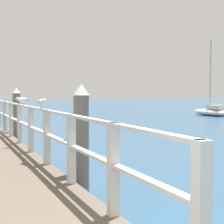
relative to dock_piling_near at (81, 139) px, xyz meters
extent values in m
cube|color=beige|center=(-0.38, -3.91, -0.07)|extent=(0.12, 0.12, 1.11)
cube|color=beige|center=(-0.38, -2.26, -0.07)|extent=(0.12, 0.12, 1.11)
cube|color=beige|center=(-0.38, -0.61, -0.07)|extent=(0.12, 0.12, 1.11)
cube|color=beige|center=(-0.38, 1.03, -0.07)|extent=(0.12, 0.12, 1.11)
cube|color=beige|center=(-0.38, 2.68, -0.07)|extent=(0.12, 0.12, 1.11)
cube|color=beige|center=(-0.38, 4.33, -0.07)|extent=(0.12, 0.12, 1.11)
cube|color=beige|center=(-0.38, 5.98, -0.07)|extent=(0.12, 0.12, 1.11)
cube|color=beige|center=(-0.38, 7.63, -0.07)|extent=(0.12, 0.12, 1.11)
cube|color=beige|center=(-0.38, 5.98, 0.46)|extent=(0.10, 19.78, 0.04)
cube|color=beige|center=(-0.38, 5.98, -0.02)|extent=(0.10, 19.78, 0.04)
cylinder|color=#6B6056|center=(0.00, 0.00, -0.11)|extent=(0.28, 0.28, 1.77)
cone|color=white|center=(0.00, 0.00, 0.88)|extent=(0.29, 0.29, 0.20)
cylinder|color=#6B6056|center=(0.00, 7.23, -0.11)|extent=(0.28, 0.28, 1.77)
cone|color=white|center=(0.00, 7.23, 0.88)|extent=(0.29, 0.29, 0.20)
ellipsoid|color=white|center=(-0.38, 1.46, 0.61)|extent=(0.15, 0.29, 0.15)
sphere|color=white|center=(-0.37, 1.29, 0.65)|extent=(0.09, 0.09, 0.09)
cone|color=gold|center=(-0.36, 1.22, 0.65)|extent=(0.03, 0.05, 0.02)
cone|color=#939399|center=(-0.39, 1.63, 0.62)|extent=(0.08, 0.08, 0.07)
ellipsoid|color=#939399|center=(-0.38, 1.46, 0.63)|extent=(0.19, 0.24, 0.04)
cylinder|color=tan|center=(-0.36, 1.47, 0.51)|extent=(0.01, 0.01, 0.05)
cylinder|color=tan|center=(-0.41, 1.47, 0.51)|extent=(0.01, 0.01, 0.05)
ellipsoid|color=white|center=(-0.38, 3.76, 0.61)|extent=(0.31, 0.26, 0.15)
sphere|color=white|center=(-0.53, 3.66, 0.65)|extent=(0.09, 0.09, 0.09)
cone|color=gold|center=(-0.58, 3.62, 0.65)|extent=(0.05, 0.05, 0.02)
cone|color=#939399|center=(-0.24, 3.85, 0.62)|extent=(0.11, 0.10, 0.07)
ellipsoid|color=#939399|center=(-0.38, 3.76, 0.63)|extent=(0.28, 0.27, 0.04)
cylinder|color=tan|center=(-0.36, 3.74, 0.51)|extent=(0.01, 0.01, 0.05)
cylinder|color=tan|center=(-0.39, 3.78, 0.51)|extent=(0.01, 0.01, 0.05)
ellipsoid|color=white|center=(15.78, 15.76, -0.74)|extent=(1.41, 4.14, 0.51)
cylinder|color=#B2B2B7|center=(15.79, 15.96, 2.13)|extent=(0.10, 0.10, 5.23)
cylinder|color=#B2B2B7|center=(15.76, 15.25, -0.14)|extent=(0.12, 1.44, 0.08)
cube|color=beige|center=(15.76, 15.27, -0.34)|extent=(0.76, 1.50, 0.30)
camera|label=1|loc=(-2.08, -6.10, 0.85)|focal=57.75mm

